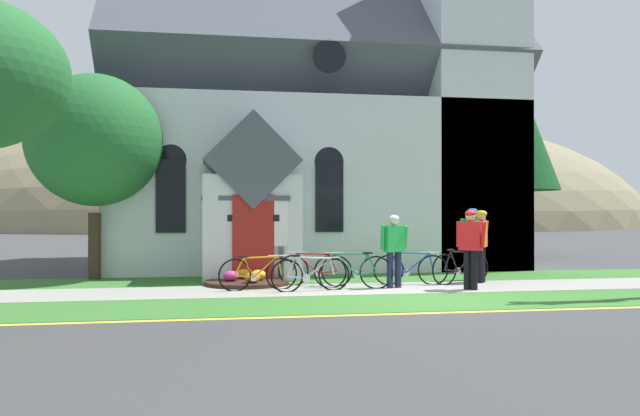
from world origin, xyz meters
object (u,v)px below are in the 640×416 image
object	(u,v)px
cyclist_in_blue_jersey	(481,240)
yard_deciduous_tree	(95,141)
bicycle_red	(258,273)
cyclist_in_yellow_jersey	(394,246)
bicycle_orange	(315,270)
cyclist_in_red_jersey	(472,237)
bicycle_white	(310,274)
bicycle_yellow	(353,271)
roadside_conifer	(504,116)
church_sign	(246,224)
cyclist_in_orange_jersey	(471,243)
bicycle_black	(410,269)
bicycle_silver	(461,267)

from	to	relation	value
cyclist_in_blue_jersey	yard_deciduous_tree	xyz separation A→B (m)	(-9.23, 2.40, 2.46)
bicycle_red	cyclist_in_blue_jersey	xyz separation A→B (m)	(5.35, 0.55, 0.65)
cyclist_in_blue_jersey	cyclist_in_yellow_jersey	distance (m)	2.43
bicycle_orange	cyclist_in_blue_jersey	world-z (taller)	cyclist_in_blue_jersey
bicycle_orange	cyclist_in_blue_jersey	size ratio (longest dim) A/B	0.94
bicycle_orange	cyclist_in_red_jersey	distance (m)	4.13
cyclist_in_red_jersey	bicycle_white	bearing A→B (deg)	-160.91
bicycle_yellow	yard_deciduous_tree	distance (m)	7.35
roadside_conifer	church_sign	bearing A→B (deg)	-144.57
cyclist_in_blue_jersey	roadside_conifer	world-z (taller)	roadside_conifer
yard_deciduous_tree	bicycle_red	bearing A→B (deg)	-37.22
bicycle_white	cyclist_in_orange_jersey	size ratio (longest dim) A/B	1.01
bicycle_black	bicycle_silver	distance (m)	1.23
bicycle_white	roadside_conifer	xyz separation A→B (m)	(8.83, 9.13, 4.95)
cyclist_in_blue_jersey	cyclist_in_red_jersey	xyz separation A→B (m)	(0.03, 0.59, 0.04)
bicycle_silver	bicycle_orange	xyz separation A→B (m)	(-3.45, 0.15, -0.01)
church_sign	cyclist_in_yellow_jersey	xyz separation A→B (m)	(3.18, -1.71, -0.45)
yard_deciduous_tree	bicycle_silver	bearing A→B (deg)	-15.98
yard_deciduous_tree	cyclist_in_red_jersey	bearing A→B (deg)	-11.04
bicycle_black	bicycle_yellow	distance (m)	1.52
bicycle_white	roadside_conifer	world-z (taller)	roadside_conifer
cyclist_in_blue_jersey	bicycle_yellow	bearing A→B (deg)	-170.98
cyclist_in_orange_jersey	bicycle_silver	bearing A→B (deg)	77.88
church_sign	roadside_conifer	size ratio (longest dim) A/B	0.26
bicycle_silver	cyclist_in_orange_jersey	bearing A→B (deg)	-102.12
bicycle_black	bicycle_orange	world-z (taller)	bicycle_black
cyclist_in_yellow_jersey	cyclist_in_red_jersey	bearing A→B (deg)	27.75
cyclist_in_yellow_jersey	bicycle_white	bearing A→B (deg)	-172.97
cyclist_in_red_jersey	yard_deciduous_tree	distance (m)	9.75
cyclist_in_orange_jersey	yard_deciduous_tree	xyz separation A→B (m)	(-8.43, 3.67, 2.46)
bicycle_silver	cyclist_in_red_jersey	size ratio (longest dim) A/B	0.93
bicycle_yellow	bicycle_red	bearing A→B (deg)	-179.01
bicycle_white	cyclist_in_yellow_jersey	world-z (taller)	cyclist_in_yellow_jersey
church_sign	cyclist_in_yellow_jersey	distance (m)	3.64
church_sign	cyclist_in_yellow_jersey	size ratio (longest dim) A/B	1.31
bicycle_orange	cyclist_in_orange_jersey	world-z (taller)	cyclist_in_orange_jersey
cyclist_in_blue_jersey	yard_deciduous_tree	bearing A→B (deg)	165.42
bicycle_red	yard_deciduous_tree	distance (m)	5.79
bicycle_white	cyclist_in_orange_jersey	bearing A→B (deg)	-6.22
bicycle_yellow	cyclist_in_red_jersey	bearing A→B (deg)	18.72
bicycle_orange	roadside_conifer	size ratio (longest dim) A/B	0.20
cyclist_in_yellow_jersey	roadside_conifer	distance (m)	12.09
church_sign	bicycle_silver	world-z (taller)	church_sign
bicycle_white	cyclist_in_blue_jersey	size ratio (longest dim) A/B	1.01
bicycle_black	bicycle_white	bearing A→B (deg)	-161.68
bicycle_silver	roadside_conifer	size ratio (longest dim) A/B	0.20
cyclist_in_blue_jersey	cyclist_in_yellow_jersey	xyz separation A→B (m)	(-2.34, -0.66, -0.08)
bicycle_yellow	cyclist_in_blue_jersey	xyz separation A→B (m)	(3.23, 0.51, 0.64)
cyclist_in_blue_jersey	cyclist_in_orange_jersey	distance (m)	1.50
bicycle_white	cyclist_in_blue_jersey	bearing A→B (deg)	11.83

